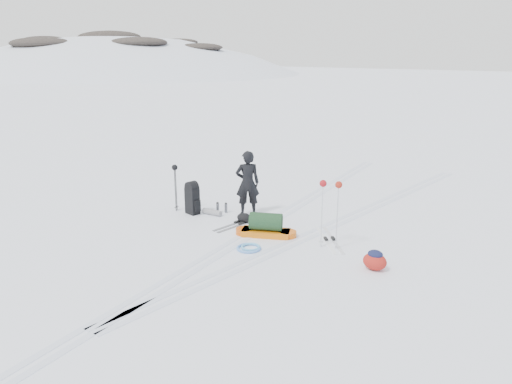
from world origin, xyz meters
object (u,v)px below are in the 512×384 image
skier (248,183)px  ski_poles_black (175,173)px  pulk_sled (266,227)px  expedition_rucksack (195,199)px

skier → ski_poles_black: 2.00m
pulk_sled → ski_poles_black: size_ratio=1.17×
skier → ski_poles_black: (-1.81, -0.82, 0.19)m
pulk_sled → expedition_rucksack: size_ratio=1.52×
expedition_rucksack → skier: bearing=43.9°
pulk_sled → expedition_rucksack: expedition_rucksack is taller
pulk_sled → ski_poles_black: 3.20m
skier → pulk_sled: size_ratio=1.16×
ski_poles_black → pulk_sled: bearing=7.7°
skier → pulk_sled: bearing=99.9°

